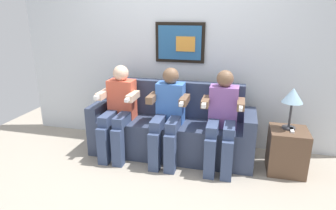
{
  "coord_description": "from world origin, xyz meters",
  "views": [
    {
      "loc": [
        0.78,
        -2.93,
        1.73
      ],
      "look_at": [
        0.0,
        0.15,
        0.7
      ],
      "focal_mm": 31.03,
      "sensor_mm": 36.0,
      "label": 1
    }
  ],
  "objects_px": {
    "person_on_left": "(119,108)",
    "side_table_right": "(287,151)",
    "person_on_right": "(222,117)",
    "table_lamp": "(293,97)",
    "spare_remote_on_table": "(292,130)",
    "couch": "(171,130)",
    "person_in_middle": "(168,113)"
  },
  "relations": [
    {
      "from": "couch",
      "to": "side_table_right",
      "type": "distance_m",
      "value": 1.35
    },
    {
      "from": "person_on_left",
      "to": "person_in_middle",
      "type": "bearing_deg",
      "value": 0.04
    },
    {
      "from": "couch",
      "to": "person_on_left",
      "type": "xyz_separation_m",
      "value": [
        -0.62,
        -0.17,
        0.29
      ]
    },
    {
      "from": "person_in_middle",
      "to": "side_table_right",
      "type": "height_order",
      "value": "person_in_middle"
    },
    {
      "from": "person_on_right",
      "to": "spare_remote_on_table",
      "type": "xyz_separation_m",
      "value": [
        0.74,
        0.03,
        -0.1
      ]
    },
    {
      "from": "couch",
      "to": "table_lamp",
      "type": "relative_size",
      "value": 4.33
    },
    {
      "from": "person_on_left",
      "to": "person_on_right",
      "type": "xyz_separation_m",
      "value": [
        1.24,
        0.0,
        0.0
      ]
    },
    {
      "from": "person_in_middle",
      "to": "spare_remote_on_table",
      "type": "distance_m",
      "value": 1.37
    },
    {
      "from": "couch",
      "to": "spare_remote_on_table",
      "type": "bearing_deg",
      "value": -5.63
    },
    {
      "from": "person_on_right",
      "to": "table_lamp",
      "type": "height_order",
      "value": "person_on_right"
    },
    {
      "from": "table_lamp",
      "to": "spare_remote_on_table",
      "type": "height_order",
      "value": "table_lamp"
    },
    {
      "from": "side_table_right",
      "to": "table_lamp",
      "type": "xyz_separation_m",
      "value": [
        -0.01,
        0.04,
        0.61
      ]
    },
    {
      "from": "person_on_left",
      "to": "side_table_right",
      "type": "relative_size",
      "value": 2.22
    },
    {
      "from": "person_on_right",
      "to": "person_on_left",
      "type": "bearing_deg",
      "value": 180.0
    },
    {
      "from": "person_on_left",
      "to": "table_lamp",
      "type": "distance_m",
      "value": 1.98
    },
    {
      "from": "table_lamp",
      "to": "spare_remote_on_table",
      "type": "distance_m",
      "value": 0.36
    },
    {
      "from": "person_in_middle",
      "to": "table_lamp",
      "type": "bearing_deg",
      "value": 4.2
    },
    {
      "from": "person_on_right",
      "to": "spare_remote_on_table",
      "type": "bearing_deg",
      "value": 2.59
    },
    {
      "from": "side_table_right",
      "to": "table_lamp",
      "type": "bearing_deg",
      "value": 102.69
    },
    {
      "from": "couch",
      "to": "table_lamp",
      "type": "height_order",
      "value": "table_lamp"
    },
    {
      "from": "table_lamp",
      "to": "person_on_right",
      "type": "bearing_deg",
      "value": -172.16
    },
    {
      "from": "side_table_right",
      "to": "person_in_middle",
      "type": "bearing_deg",
      "value": -177.4
    },
    {
      "from": "person_in_middle",
      "to": "person_on_right",
      "type": "xyz_separation_m",
      "value": [
        0.62,
        -0.0,
        0.0
      ]
    },
    {
      "from": "couch",
      "to": "person_on_right",
      "type": "relative_size",
      "value": 1.79
    },
    {
      "from": "person_on_right",
      "to": "side_table_right",
      "type": "bearing_deg",
      "value": 4.85
    },
    {
      "from": "person_on_left",
      "to": "spare_remote_on_table",
      "type": "xyz_separation_m",
      "value": [
        1.98,
        0.03,
        -0.1
      ]
    },
    {
      "from": "person_on_left",
      "to": "couch",
      "type": "bearing_deg",
      "value": 15.12
    },
    {
      "from": "side_table_right",
      "to": "table_lamp",
      "type": "distance_m",
      "value": 0.61
    },
    {
      "from": "table_lamp",
      "to": "spare_remote_on_table",
      "type": "bearing_deg",
      "value": -69.41
    },
    {
      "from": "person_in_middle",
      "to": "person_on_right",
      "type": "relative_size",
      "value": 1.0
    },
    {
      "from": "person_on_right",
      "to": "person_in_middle",
      "type": "bearing_deg",
      "value": 179.96
    },
    {
      "from": "person_on_left",
      "to": "person_in_middle",
      "type": "height_order",
      "value": "same"
    }
  ]
}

